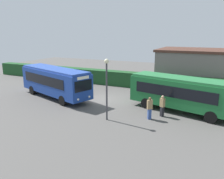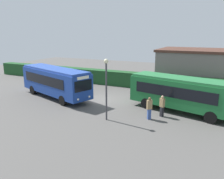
% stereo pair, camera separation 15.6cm
% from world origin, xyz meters
% --- Properties ---
extents(ground_plane, '(64.00, 64.00, 0.00)m').
position_xyz_m(ground_plane, '(0.00, 0.00, 0.00)').
color(ground_plane, '#514F4C').
extents(bus_blue, '(9.98, 5.43, 3.23)m').
position_xyz_m(bus_blue, '(-4.82, -1.44, 1.86)').
color(bus_blue, navy).
rests_on(bus_blue, ground_plane).
extents(bus_green, '(9.71, 4.57, 3.12)m').
position_xyz_m(bus_green, '(8.34, -0.42, 1.80)').
color(bus_green, '#19602D').
rests_on(bus_green, ground_plane).
extents(person_left, '(0.50, 0.44, 1.63)m').
position_xyz_m(person_left, '(-3.67, 1.43, 0.85)').
color(person_left, '#334C8C').
rests_on(person_left, ground_plane).
extents(person_center, '(0.48, 0.46, 1.87)m').
position_xyz_m(person_center, '(6.30, -3.35, 1.00)').
color(person_center, '#334C8C').
rests_on(person_center, ground_plane).
extents(person_right, '(0.48, 0.44, 1.83)m').
position_xyz_m(person_right, '(7.08, -2.28, 0.97)').
color(person_right, black).
rests_on(person_right, ground_plane).
extents(person_far, '(0.34, 0.49, 1.87)m').
position_xyz_m(person_far, '(8.51, 1.83, 0.99)').
color(person_far, maroon).
rests_on(person_far, ground_plane).
extents(hedge_row, '(44.00, 1.55, 1.90)m').
position_xyz_m(hedge_row, '(0.00, 6.96, 0.95)').
color(hedge_row, '#1D4823').
rests_on(hedge_row, ground_plane).
extents(depot_building, '(10.97, 7.40, 4.83)m').
position_xyz_m(depot_building, '(8.89, 11.12, 2.42)').
color(depot_building, slate).
rests_on(depot_building, ground_plane).
extents(lamppost, '(0.36, 0.36, 4.96)m').
position_xyz_m(lamppost, '(3.21, -4.98, 3.15)').
color(lamppost, '#38383D').
rests_on(lamppost, ground_plane).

